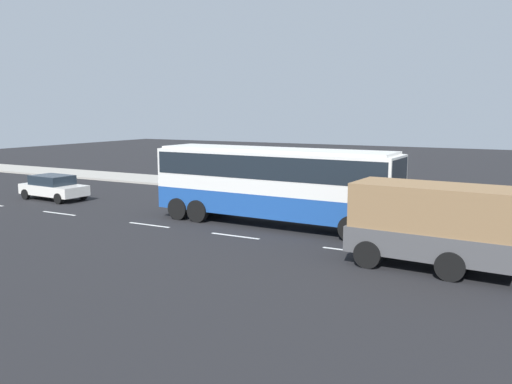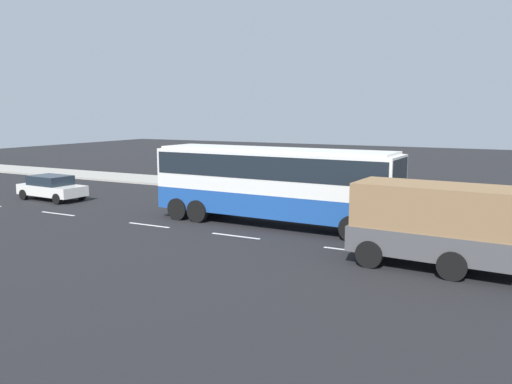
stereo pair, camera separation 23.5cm
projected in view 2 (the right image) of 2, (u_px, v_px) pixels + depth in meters
ground_plane at (307, 226)px, 25.01m from camera, size 120.00×120.00×0.00m
sidewalk_curb at (364, 196)px, 33.45m from camera, size 80.00×4.00×0.15m
lane_centreline at (230, 235)px, 23.04m from camera, size 32.58×0.16×0.01m
coach_bus at (273, 178)px, 24.78m from camera, size 11.96×3.05×3.66m
cargo_truck at (460, 226)px, 17.61m from camera, size 7.80×2.92×2.91m
car_white_minivan at (52, 187)px, 32.18m from camera, size 4.52×2.22×1.51m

